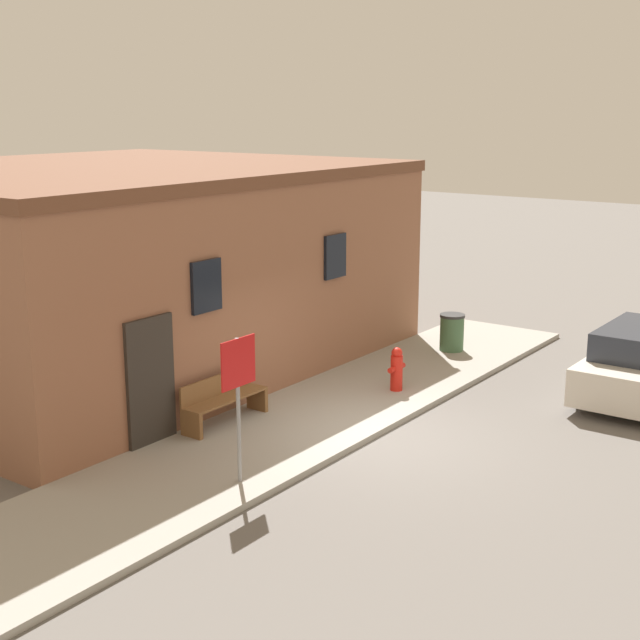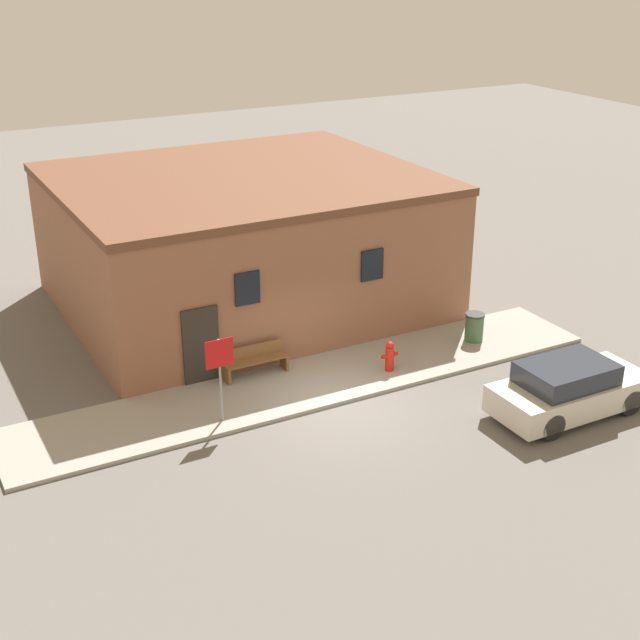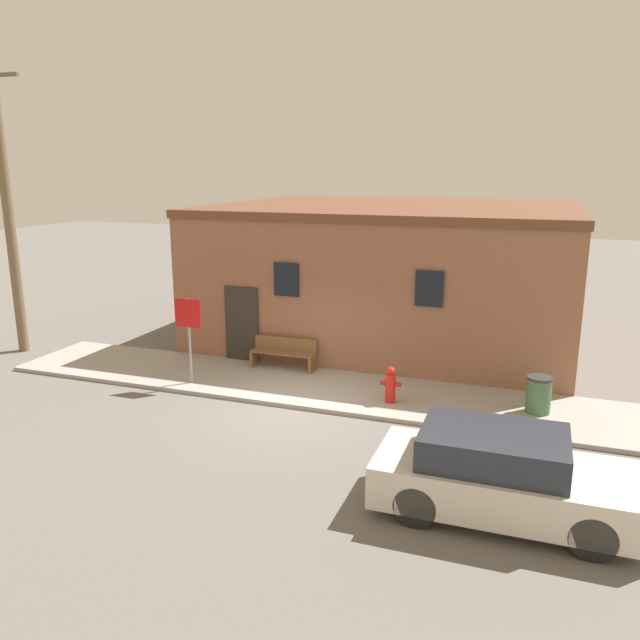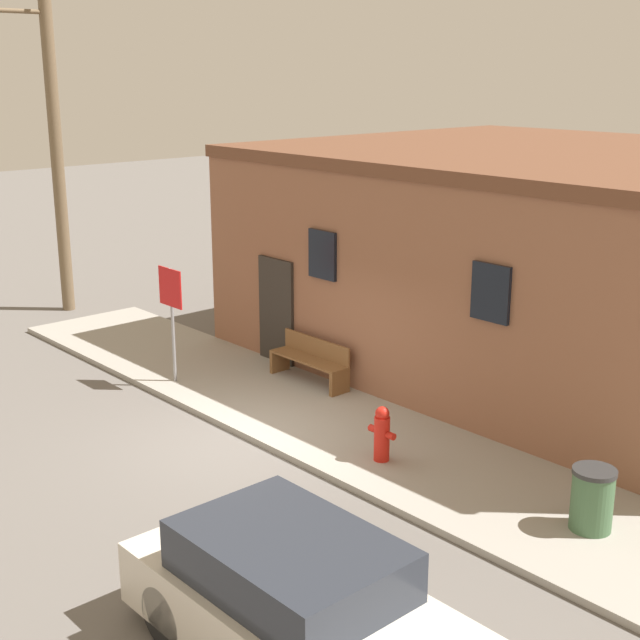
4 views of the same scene
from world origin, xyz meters
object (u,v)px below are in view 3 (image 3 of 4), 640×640
(bench, at_px, (283,353))
(trash_bin, at_px, (539,394))
(stop_sign, at_px, (188,324))
(utility_pole, at_px, (4,199))
(parked_car, at_px, (502,476))
(fire_hydrant, at_px, (391,385))

(bench, bearing_deg, trash_bin, -8.71)
(stop_sign, bearing_deg, utility_pole, 171.40)
(parked_car, bearing_deg, fire_hydrant, 124.60)
(fire_hydrant, height_order, parked_car, parked_car)
(stop_sign, relative_size, utility_pole, 0.25)
(utility_pole, bearing_deg, parked_car, -17.71)
(bench, xyz_separation_m, parked_car, (6.05, -5.46, 0.15))
(trash_bin, relative_size, utility_pole, 0.10)
(fire_hydrant, xyz_separation_m, parked_car, (2.73, -3.96, 0.15))
(stop_sign, xyz_separation_m, utility_pole, (-6.46, 0.98, 2.89))
(trash_bin, distance_m, utility_pole, 15.28)
(utility_pole, distance_m, parked_car, 15.43)
(stop_sign, height_order, parked_car, stop_sign)
(stop_sign, height_order, trash_bin, stop_sign)
(fire_hydrant, bearing_deg, bench, 155.60)
(bench, height_order, trash_bin, trash_bin)
(fire_hydrant, bearing_deg, utility_pole, 177.06)
(bench, height_order, utility_pole, utility_pole)
(fire_hydrant, distance_m, stop_sign, 5.19)
(trash_bin, bearing_deg, utility_pole, 179.65)
(trash_bin, bearing_deg, fire_hydrant, -171.20)
(fire_hydrant, relative_size, stop_sign, 0.39)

